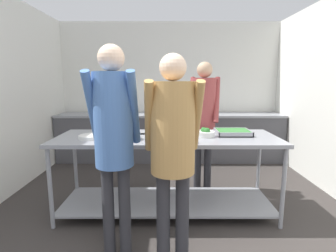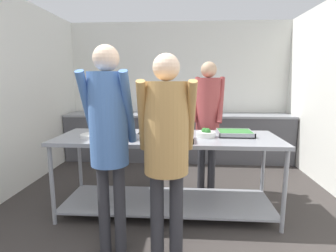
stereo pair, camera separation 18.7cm
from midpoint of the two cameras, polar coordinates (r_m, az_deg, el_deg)
wall_rear at (r=5.34m, az=3.27°, el=7.74°), size 4.40×0.06×2.65m
wall_left at (r=3.93m, az=-30.79°, el=5.64°), size 0.06×4.33×2.65m
back_counter at (r=5.08m, az=3.12°, el=-2.34°), size 4.24×0.65×0.89m
serving_counter at (r=3.02m, az=1.66°, el=-7.67°), size 2.47×0.84×0.90m
plate_stack at (r=2.99m, az=-14.38°, el=-2.04°), size 0.27×0.27×0.04m
sauce_pan at (r=2.82m, az=-7.34°, el=-2.04°), size 0.43×0.29×0.07m
serving_tray_roast at (r=2.74m, az=2.53°, el=-2.67°), size 0.47×0.32×0.05m
broccoli_bowl at (r=2.94m, az=10.04°, el=-1.62°), size 0.21×0.21×0.10m
serving_tray_vegetables at (r=3.10m, az=16.01°, el=-1.54°), size 0.39×0.33×0.05m
guest_serving_left at (r=2.08m, az=2.27°, el=-2.69°), size 0.47×0.36×1.72m
guest_serving_right at (r=2.18m, az=-10.39°, el=-0.54°), size 0.41×0.34×1.80m
cook_behind_counter at (r=3.58m, az=10.13°, el=3.11°), size 0.47×0.41×1.77m
water_bottle at (r=5.23m, az=-11.71°, el=4.25°), size 0.08×0.08×0.29m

